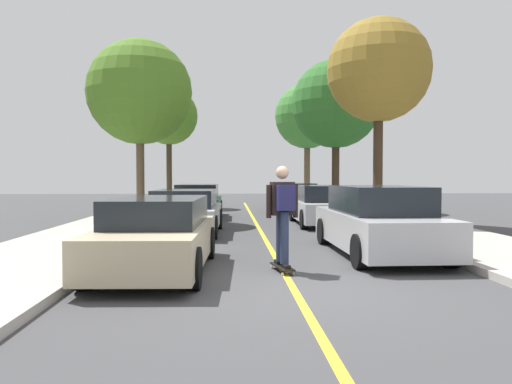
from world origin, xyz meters
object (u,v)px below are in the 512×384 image
at_px(parked_car_right_far, 295,197).
at_px(street_tree_right_near, 336,104).
at_px(parked_car_left_nearest, 157,235).
at_px(street_tree_right_nearest, 379,71).
at_px(parked_car_right_nearest, 378,222).
at_px(street_tree_left_nearest, 140,93).
at_px(parked_car_left_far, 198,201).
at_px(skateboard, 282,267).
at_px(fire_hydrant, 386,216).
at_px(street_tree_left_near, 169,117).
at_px(parked_car_left_near, 186,212).
at_px(parked_car_right_near, 321,205).
at_px(street_tree_right_far, 307,117).
at_px(skateboarder, 283,209).

height_order(parked_car_right_far, street_tree_right_near, street_tree_right_near).
relative_size(parked_car_left_nearest, street_tree_right_nearest, 0.61).
relative_size(parked_car_right_nearest, street_tree_left_nearest, 0.73).
bearing_deg(parked_car_left_far, parked_car_right_nearest, -64.67).
bearing_deg(street_tree_right_nearest, skateboard, -117.59).
xyz_separation_m(street_tree_right_nearest, street_tree_right_near, (0.00, 6.67, -0.15)).
bearing_deg(fire_hydrant, street_tree_left_near, 123.69).
distance_m(parked_car_left_near, parked_car_right_near, 5.08).
xyz_separation_m(parked_car_left_far, parked_car_right_nearest, (4.47, -9.44, 0.04)).
distance_m(street_tree_right_far, skateboard, 24.30).
xyz_separation_m(street_tree_right_near, street_tree_right_far, (0.00, 8.60, 0.47)).
distance_m(street_tree_right_nearest, fire_hydrant, 5.30).
bearing_deg(street_tree_left_nearest, fire_hydrant, -23.52).
height_order(parked_car_left_near, street_tree_left_near, street_tree_left_near).
relative_size(parked_car_left_near, skateboarder, 2.31).
bearing_deg(street_tree_right_near, parked_car_left_near, -125.74).
height_order(parked_car_right_nearest, skateboarder, skateboarder).
bearing_deg(street_tree_right_near, parked_car_right_far, 176.49).
height_order(parked_car_right_nearest, street_tree_right_far, street_tree_right_far).
xyz_separation_m(street_tree_right_nearest, skateboarder, (-4.18, -8.05, -4.18)).
relative_size(parked_car_right_near, parked_car_right_far, 0.94).
bearing_deg(parked_car_right_far, street_tree_left_nearest, -139.02).
relative_size(parked_car_right_near, skateboard, 4.98).
bearing_deg(skateboard, street_tree_left_near, 103.18).
xyz_separation_m(parked_car_left_near, parked_car_right_nearest, (4.47, -4.01, 0.06)).
xyz_separation_m(parked_car_left_far, parked_car_right_far, (4.47, 3.58, 0.01)).
xyz_separation_m(parked_car_right_far, skateboarder, (-2.25, -14.84, 0.43)).
bearing_deg(skateboard, parked_car_right_nearest, 38.32).
distance_m(parked_car_right_far, skateboard, 14.99).
height_order(street_tree_right_near, street_tree_right_far, street_tree_right_far).
distance_m(parked_car_left_far, street_tree_right_near, 8.54).
bearing_deg(parked_car_left_near, parked_car_right_far, 63.61).
xyz_separation_m(parked_car_left_nearest, parked_car_right_nearest, (4.46, 1.60, 0.06)).
distance_m(parked_car_right_near, street_tree_right_far, 15.97).
relative_size(parked_car_right_nearest, street_tree_left_near, 0.74).
distance_m(parked_car_left_near, street_tree_right_far, 19.27).
relative_size(street_tree_left_nearest, street_tree_left_near, 1.03).
xyz_separation_m(street_tree_left_near, skateboard, (4.13, -17.66, -4.77)).
distance_m(skateboard, skateboarder, 1.02).
distance_m(parked_car_right_nearest, skateboarder, 2.93).
xyz_separation_m(parked_car_right_nearest, street_tree_left_nearest, (-6.40, 7.46, 3.98)).
bearing_deg(parked_car_right_near, street_tree_right_near, 73.40).
height_order(parked_car_left_nearest, parked_car_right_nearest, parked_car_right_nearest).
xyz_separation_m(parked_car_left_near, parked_car_left_far, (0.00, 5.42, 0.02)).
bearing_deg(skateboarder, street_tree_left_near, 103.17).
distance_m(street_tree_left_nearest, street_tree_right_nearest, 8.44).
bearing_deg(parked_car_right_far, fire_hydrant, -80.53).
relative_size(parked_car_left_nearest, parked_car_left_far, 0.97).
bearing_deg(parked_car_left_nearest, parked_car_right_far, 73.02).
bearing_deg(parked_car_left_near, street_tree_right_nearest, 19.11).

